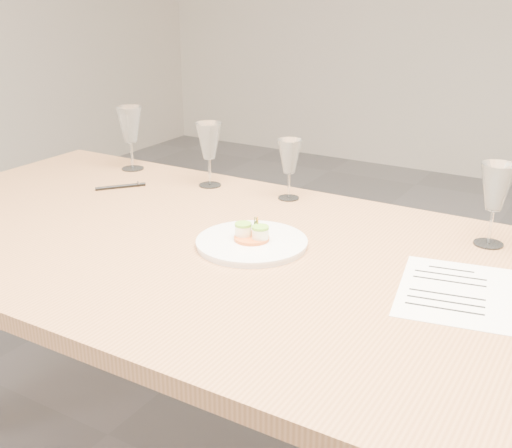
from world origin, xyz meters
The scene contains 8 objects.
dining_table centered at (0.00, 0.00, 0.68)m, with size 2.40×1.00×0.75m.
dinner_plate centered at (-0.15, 0.03, 0.76)m, with size 0.27×0.27×0.07m.
recipe_sheet centered at (0.34, 0.04, 0.75)m, with size 0.29×0.34×0.00m.
ballpoint_pen centered at (-0.73, 0.22, 0.76)m, with size 0.11×0.13×0.01m.
wine_glass_0 centered at (-0.85, 0.40, 0.90)m, with size 0.09×0.09×0.21m.
wine_glass_1 centered at (-0.51, 0.38, 0.89)m, with size 0.08×0.08×0.20m.
wine_glass_2 centered at (-0.24, 0.39, 0.87)m, with size 0.07×0.07×0.18m.
wine_glass_3 centered at (0.34, 0.34, 0.89)m, with size 0.08×0.08×0.20m.
Camera 1 is at (0.59, -1.18, 1.35)m, focal length 45.00 mm.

